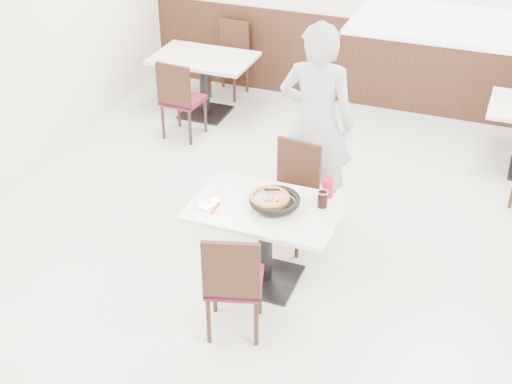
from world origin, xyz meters
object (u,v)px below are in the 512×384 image
(chair_near, at_px, (234,280))
(diner_person, at_px, (316,123))
(red_cup, at_px, (327,188))
(bg_table_left, at_px, (204,86))
(chair_far, at_px, (289,197))
(bg_chair_left_far, at_px, (228,60))
(main_table, at_px, (265,244))
(cola_glass, at_px, (323,199))
(pizza, at_px, (269,199))
(bg_chair_left_near, at_px, (183,98))
(pizza_pan, at_px, (275,203))
(side_plate, at_px, (206,204))

(chair_near, bearing_deg, diner_person, 71.27)
(red_cup, bearing_deg, bg_table_left, 132.24)
(chair_far, distance_m, bg_chair_left_far, 3.39)
(main_table, distance_m, bg_table_left, 3.39)
(chair_near, xyz_separation_m, cola_glass, (0.43, 0.80, 0.34))
(main_table, bearing_deg, pizza, 46.55)
(main_table, distance_m, chair_near, 0.64)
(main_table, distance_m, pizza, 0.44)
(red_cup, xyz_separation_m, bg_chair_left_near, (-2.25, 1.87, -0.35))
(pizza_pan, relative_size, red_cup, 1.97)
(chair_near, bearing_deg, pizza, 70.45)
(chair_far, xyz_separation_m, pizza, (0.03, -0.59, 0.34))
(main_table, bearing_deg, red_cup, 38.27)
(main_table, distance_m, pizza_pan, 0.42)
(pizza_pan, bearing_deg, pizza, 167.61)
(chair_far, height_order, diner_person, diner_person)
(cola_glass, bearing_deg, diner_person, 109.94)
(side_plate, relative_size, diner_person, 0.09)
(pizza_pan, xyz_separation_m, bg_table_left, (-1.93, 2.82, -0.42))
(diner_person, distance_m, bg_chair_left_far, 3.01)
(main_table, height_order, cola_glass, cola_glass)
(side_plate, height_order, diner_person, diner_person)
(diner_person, relative_size, bg_table_left, 1.60)
(main_table, relative_size, side_plate, 6.85)
(pizza_pan, distance_m, bg_chair_left_near, 2.92)
(red_cup, bearing_deg, bg_chair_left_near, 140.19)
(main_table, relative_size, chair_near, 1.26)
(chair_far, bearing_deg, chair_near, 97.45)
(bg_table_left, height_order, bg_chair_left_far, bg_chair_left_far)
(chair_far, relative_size, diner_person, 0.49)
(side_plate, height_order, red_cup, red_cup)
(red_cup, xyz_separation_m, bg_chair_left_far, (-2.23, 3.15, -0.35))
(pizza_pan, relative_size, bg_table_left, 0.26)
(cola_glass, height_order, red_cup, red_cup)
(pizza, bearing_deg, diner_person, 88.35)
(pizza, bearing_deg, chair_far, 92.86)
(side_plate, bearing_deg, pizza, 20.17)
(red_cup, height_order, diner_person, diner_person)
(main_table, bearing_deg, pizza_pan, 10.18)
(pizza, bearing_deg, chair_near, -92.94)
(pizza_pan, height_order, diner_person, diner_person)
(side_plate, relative_size, bg_table_left, 0.15)
(chair_near, relative_size, bg_table_left, 0.79)
(chair_near, relative_size, cola_glass, 7.31)
(pizza, relative_size, side_plate, 1.78)
(red_cup, distance_m, bg_chair_left_far, 3.88)
(pizza_pan, xyz_separation_m, side_plate, (-0.53, -0.16, -0.03))
(pizza, distance_m, bg_chair_left_near, 2.88)
(side_plate, height_order, bg_table_left, side_plate)
(main_table, xyz_separation_m, red_cup, (0.42, 0.33, 0.45))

